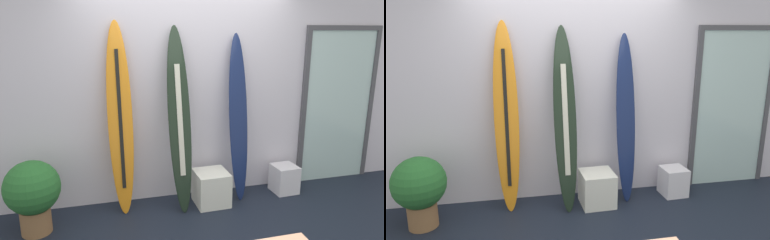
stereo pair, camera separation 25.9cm
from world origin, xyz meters
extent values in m
cube|color=silver|center=(0.00, 1.30, 1.40)|extent=(7.20, 0.20, 2.80)
ellipsoid|color=orange|center=(-0.79, 1.01, 1.06)|extent=(0.28, 0.33, 2.11)
cube|color=black|center=(-0.79, 0.98, 1.06)|extent=(0.04, 0.21, 1.50)
ellipsoid|color=black|center=(-0.15, 0.93, 1.03)|extent=(0.27, 0.48, 2.06)
cube|color=beige|center=(-0.15, 0.90, 1.04)|extent=(0.07, 0.26, 1.21)
cone|color=black|center=(-0.15, 0.79, 0.18)|extent=(0.07, 0.09, 0.11)
ellipsoid|color=navy|center=(0.57, 0.99, 0.99)|extent=(0.24, 0.35, 1.98)
cone|color=black|center=(0.57, 0.91, 0.18)|extent=(0.07, 0.08, 0.11)
cube|color=white|center=(0.21, 0.87, 0.20)|extent=(0.39, 0.39, 0.40)
cube|color=silver|center=(1.21, 0.94, 0.17)|extent=(0.30, 0.30, 0.35)
cube|color=silver|center=(2.07, 1.18, 1.00)|extent=(0.96, 0.02, 2.01)
cube|color=#47474C|center=(1.56, 1.18, 1.00)|extent=(0.06, 0.06, 2.01)
cube|color=#47474C|center=(2.58, 1.18, 1.00)|extent=(0.06, 0.06, 2.01)
cube|color=#47474C|center=(2.07, 1.18, 2.04)|extent=(1.08, 0.06, 0.06)
cylinder|color=olive|center=(-1.69, 0.73, 0.13)|extent=(0.30, 0.30, 0.26)
sphere|color=#27662C|center=(-1.69, 0.73, 0.49)|extent=(0.54, 0.54, 0.54)
camera|label=1|loc=(-0.97, -2.72, 1.97)|focal=32.45mm
camera|label=2|loc=(-0.71, -2.78, 1.97)|focal=32.45mm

